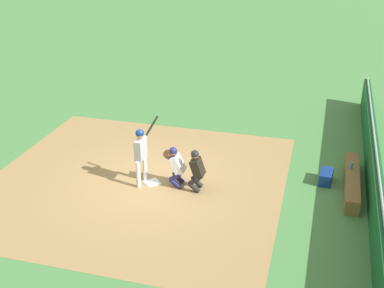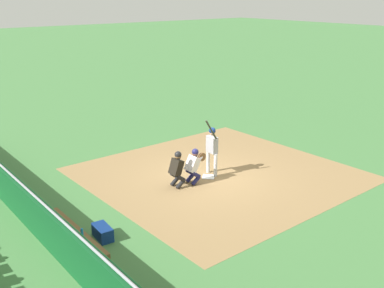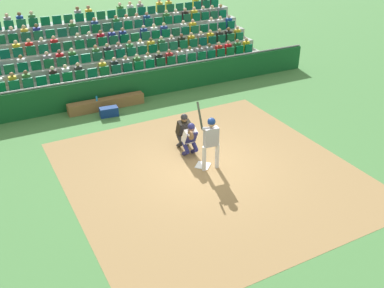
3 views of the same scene
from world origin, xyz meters
name	(u,v)px [view 3 (image 3 of 3)]	position (x,y,z in m)	size (l,w,h in m)	color
ground_plane	(203,166)	(0.00, 0.00, 0.00)	(160.00, 160.00, 0.00)	#457B41
infield_dirt_patch	(210,173)	(0.00, 0.50, 0.00)	(8.64, 8.89, 0.01)	#96754A
home_plate_marker	(203,165)	(0.00, 0.00, 0.02)	(0.44, 0.44, 0.02)	white
batter_at_plate	(211,138)	(-0.12, 0.26, 1.12)	(0.62, 0.65, 2.20)	silver
catcher_crouching	(190,138)	(0.08, -0.74, 0.71)	(0.46, 0.71, 1.28)	navy
home_plate_umpire	(184,129)	(-0.01, -1.40, 0.71)	(0.46, 0.46, 1.31)	black
dugout_wall	(133,86)	(0.00, -6.37, 0.58)	(17.94, 0.24, 1.22)	#104E23
dugout_bench	(106,104)	(1.39, -5.82, 0.22)	(3.18, 0.40, 0.44)	brown
water_bottle_on_bench	(97,98)	(1.78, -5.78, 0.54)	(0.07, 0.07, 0.21)	#1E7CC5
equipment_duffel_bag	(109,112)	(1.53, -5.07, 0.18)	(0.71, 0.36, 0.37)	navy
bleacher_stand	(100,51)	(-0.01, -11.20, 0.83)	(16.26, 4.69, 2.85)	#959E97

